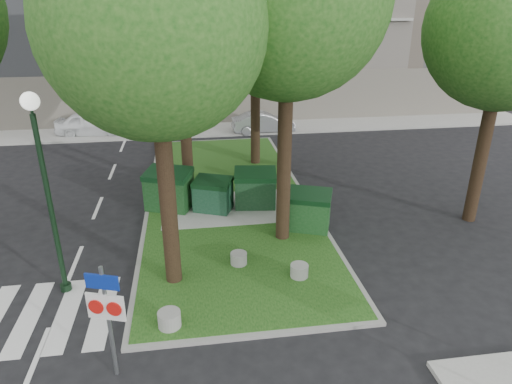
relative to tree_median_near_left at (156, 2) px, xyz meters
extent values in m
plane|color=black|center=(1.41, -2.56, -7.32)|extent=(120.00, 120.00, 0.00)
cube|color=#154112|center=(1.91, 5.44, -7.26)|extent=(6.00, 16.00, 0.12)
cube|color=gray|center=(1.91, 5.44, -7.27)|extent=(6.30, 16.30, 0.10)
cube|color=#999993|center=(1.41, 15.94, -7.26)|extent=(42.00, 3.00, 0.12)
cube|color=silver|center=(-2.34, -1.06, -7.31)|extent=(5.00, 3.00, 0.01)
cylinder|color=black|center=(-0.09, -0.06, -4.24)|extent=(0.44, 0.44, 6.16)
sphere|color=#184C14|center=(-0.09, -0.06, -0.50)|extent=(5.20, 5.20, 5.20)
cylinder|color=black|center=(3.41, 1.94, -3.96)|extent=(0.44, 0.44, 6.72)
cylinder|color=black|center=(0.41, 6.44, -4.38)|extent=(0.44, 0.44, 5.88)
sphere|color=#184C14|center=(0.41, 6.44, -0.81)|extent=(4.80, 4.80, 4.80)
cylinder|color=black|center=(3.61, 9.44, -3.82)|extent=(0.44, 0.44, 7.00)
cylinder|color=black|center=(10.41, 2.44, -4.38)|extent=(0.44, 0.44, 5.88)
sphere|color=#184C14|center=(10.41, 2.44, -0.81)|extent=(5.00, 5.00, 5.00)
cube|color=#0E3611|center=(-0.32, 4.79, -6.57)|extent=(1.88, 1.59, 1.25)
cube|color=black|center=(-0.32, 4.79, -5.84)|extent=(1.96, 1.68, 0.36)
cube|color=#0F3620|center=(1.28, 4.35, -6.68)|extent=(1.55, 1.32, 1.03)
cube|color=black|center=(1.28, 4.35, -6.08)|extent=(1.62, 1.40, 0.30)
cube|color=#0F3217|center=(2.88, 4.51, -6.61)|extent=(1.61, 1.20, 1.17)
cube|color=black|center=(2.88, 4.51, -5.93)|extent=(1.67, 1.27, 0.34)
cube|color=#133F16|center=(4.41, 2.44, -6.64)|extent=(1.66, 1.40, 1.11)
cube|color=black|center=(4.41, 2.44, -5.99)|extent=(1.74, 1.48, 0.32)
cylinder|color=gray|center=(-0.16, -2.06, -7.00)|extent=(0.55, 0.55, 0.40)
cylinder|color=#9B9B96|center=(3.42, -0.43, -7.01)|extent=(0.51, 0.51, 0.37)
cylinder|color=gray|center=(1.80, 0.49, -7.02)|extent=(0.49, 0.49, 0.35)
cylinder|color=yellow|center=(3.45, 6.65, -6.82)|extent=(0.43, 0.43, 0.76)
cylinder|color=black|center=(-3.03, 0.03, -4.86)|extent=(0.14, 0.14, 4.91)
cylinder|color=black|center=(-3.03, 0.03, -7.22)|extent=(0.29, 0.29, 0.20)
sphere|color=white|center=(-3.03, 0.03, -2.11)|extent=(0.43, 0.43, 0.43)
cylinder|color=slate|center=(-1.25, -3.32, -5.98)|extent=(0.11, 0.11, 2.67)
cube|color=navy|center=(-1.25, -3.32, -4.97)|extent=(0.67, 0.26, 0.32)
cube|color=white|center=(-1.25, -3.32, -5.55)|extent=(0.77, 0.30, 0.59)
cylinder|color=red|center=(-1.44, -3.32, -5.55)|extent=(0.31, 0.13, 0.32)
cylinder|color=red|center=(-1.06, -3.32, -5.55)|extent=(0.31, 0.13, 0.32)
imported|color=white|center=(-5.05, 15.92, -6.63)|extent=(4.15, 1.95, 1.37)
imported|color=#93969A|center=(4.91, 15.03, -6.71)|extent=(3.74, 1.41, 1.22)
camera|label=1|loc=(0.60, -11.11, 0.07)|focal=32.00mm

